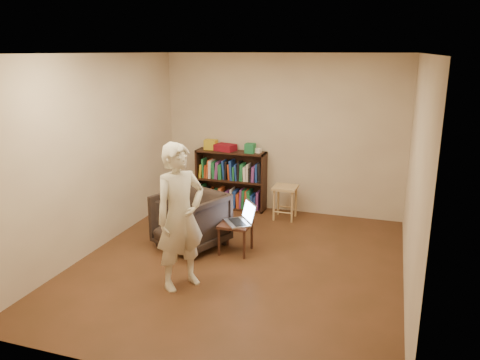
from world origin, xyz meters
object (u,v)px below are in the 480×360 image
(armchair, at_px, (191,220))
(bookshelf, at_px, (231,183))
(stool, at_px, (285,193))
(side_table, at_px, (236,228))
(person, at_px, (180,217))
(laptop, at_px, (242,218))

(armchair, bearing_deg, bookshelf, 112.55)
(bookshelf, distance_m, stool, 1.04)
(armchair, bearing_deg, side_table, 23.54)
(stool, distance_m, armchair, 1.80)
(person, bearing_deg, bookshelf, 41.33)
(bookshelf, height_order, stool, bookshelf)
(stool, relative_size, armchair, 0.64)
(armchair, xyz_separation_m, side_table, (0.64, 0.02, -0.04))
(side_table, bearing_deg, armchair, -178.18)
(bookshelf, relative_size, armchair, 1.42)
(side_table, distance_m, person, 1.22)
(laptop, bearing_deg, side_table, -101.76)
(stool, bearing_deg, armchair, -123.00)
(stool, height_order, side_table, stool)
(bookshelf, relative_size, side_table, 2.91)
(bookshelf, xyz_separation_m, person, (0.38, -2.82, 0.40))
(side_table, xyz_separation_m, laptop, (0.07, 0.04, 0.13))
(bookshelf, bearing_deg, laptop, -66.51)
(stool, xyz_separation_m, armchair, (-0.98, -1.51, -0.05))
(armchair, height_order, laptop, armchair)
(stool, relative_size, side_table, 1.31)
(stool, relative_size, laptop, 1.06)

